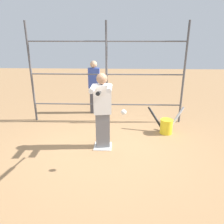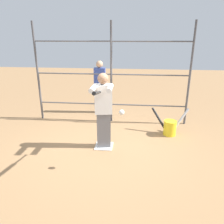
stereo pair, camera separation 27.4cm
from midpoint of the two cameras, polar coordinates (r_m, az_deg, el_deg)
The scene contains 8 objects.
ground_plane at distance 5.16m, azimuth -3.93°, elevation -9.03°, with size 24.00×24.00×0.00m, color #9E754C.
home_plate at distance 5.15m, azimuth -3.93°, elevation -8.93°, with size 0.40×0.40×0.02m.
fence_backstop at distance 6.21m, azimuth -2.71°, elevation 9.80°, with size 4.35×0.06×2.81m.
batter at distance 4.76m, azimuth -4.21°, elevation 0.69°, with size 0.44×0.62×1.71m.
baseball_bat_swinging at distance 3.67m, azimuth -5.62°, elevation 4.92°, with size 0.10×0.87×0.25m.
softball_in_flight at distance 3.83m, azimuth 1.03°, elevation -0.06°, with size 0.10×0.10×0.10m.
bat_bucket at distance 5.87m, azimuth 12.69°, elevation -3.45°, with size 1.00×0.51×0.66m.
bystander_behind_fence at distance 7.06m, azimuth -5.78°, elevation 6.61°, with size 0.35×0.22×1.70m.
Camera 1 is at (-0.38, 4.50, 2.48)m, focal length 35.00 mm.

